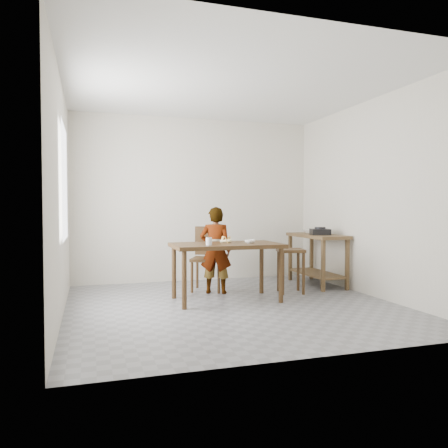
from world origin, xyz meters
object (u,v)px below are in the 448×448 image
object	(u,v)px
child	(216,250)
dining_chair	(208,259)
stool	(291,271)
prep_counter	(317,259)
dining_table	(226,272)

from	to	relation	value
child	dining_chair	world-z (taller)	child
child	stool	distance (m)	1.12
prep_counter	dining_chair	distance (m)	1.78
stool	prep_counter	bearing A→B (deg)	34.67
dining_table	dining_chair	size ratio (longest dim) A/B	1.50
dining_chair	prep_counter	bearing A→B (deg)	23.73
dining_table	dining_chair	world-z (taller)	dining_chair
prep_counter	child	bearing A→B (deg)	-173.76
dining_chair	child	bearing A→B (deg)	-51.16
stool	dining_chair	bearing A→B (deg)	154.99
prep_counter	dining_chair	world-z (taller)	dining_chair
prep_counter	dining_chair	bearing A→B (deg)	178.75
prep_counter	child	size ratio (longest dim) A/B	0.98
child	dining_chair	distance (m)	0.28
dining_table	child	distance (m)	0.57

